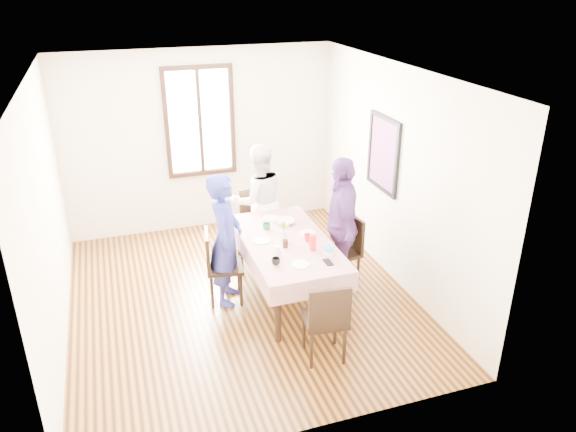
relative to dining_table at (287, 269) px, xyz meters
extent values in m
plane|color=black|center=(-0.54, 0.14, -0.38)|extent=(4.50, 4.50, 0.00)
plane|color=beige|center=(-0.54, 2.39, 0.98)|extent=(4.00, 0.00, 4.00)
plane|color=beige|center=(1.46, 0.14, 0.98)|extent=(0.00, 4.50, 4.50)
cube|color=black|center=(-0.54, 2.37, 1.27)|extent=(1.02, 0.06, 1.62)
cube|color=white|center=(-0.54, 2.38, 1.27)|extent=(0.90, 0.02, 1.50)
cube|color=red|center=(1.44, 0.44, 1.18)|extent=(0.04, 0.76, 0.96)
cube|color=black|center=(0.00, 0.00, 0.00)|extent=(0.86, 1.76, 0.75)
cube|color=#5B000F|center=(0.00, 0.00, 0.38)|extent=(0.98, 1.88, 0.01)
cube|color=black|center=(-0.72, 0.16, 0.08)|extent=(0.48, 0.48, 0.91)
cube|color=black|center=(0.72, 0.05, 0.08)|extent=(0.47, 0.47, 0.91)
cube|color=black|center=(0.00, 1.21, 0.08)|extent=(0.46, 0.46, 0.91)
cube|color=black|center=(0.00, -1.21, 0.08)|extent=(0.47, 0.47, 0.91)
imported|color=navy|center=(-0.70, 0.16, 0.43)|extent=(0.57, 0.69, 1.61)
imported|color=white|center=(0.00, 1.19, 0.42)|extent=(0.78, 0.61, 1.60)
imported|color=#60377E|center=(0.70, 0.05, 0.48)|extent=(0.63, 1.07, 1.70)
imported|color=black|center=(-0.29, -0.50, 0.42)|extent=(0.11, 0.11, 0.08)
imported|color=red|center=(0.23, -0.09, 0.43)|extent=(0.13, 0.13, 0.08)
imported|color=#0C7226|center=(-0.13, 0.38, 0.42)|extent=(0.13, 0.13, 0.08)
imported|color=white|center=(0.13, 0.45, 0.42)|extent=(0.27, 0.27, 0.06)
cube|color=red|center=(0.20, -0.32, 0.48)|extent=(0.06, 0.06, 0.19)
cylinder|color=white|center=(0.35, -0.47, 0.42)|extent=(0.12, 0.12, 0.06)
cylinder|color=black|center=(-0.07, -0.16, 0.43)|extent=(0.06, 0.06, 0.09)
cylinder|color=silver|center=(-0.21, -0.28, 0.44)|extent=(0.07, 0.07, 0.10)
cube|color=black|center=(0.26, -0.65, 0.39)|extent=(0.08, 0.16, 0.01)
cylinder|color=silver|center=(-0.02, 0.03, 0.45)|extent=(0.06, 0.06, 0.12)
cylinder|color=white|center=(-0.28, 0.08, 0.39)|extent=(0.20, 0.20, 0.01)
cylinder|color=white|center=(0.29, 0.10, 0.39)|extent=(0.20, 0.20, 0.01)
cylinder|color=white|center=(0.01, 0.67, 0.39)|extent=(0.20, 0.20, 0.01)
cylinder|color=white|center=(-0.04, -0.60, 0.39)|extent=(0.20, 0.20, 0.01)
cylinder|color=blue|center=(0.35, -0.47, 0.45)|extent=(0.12, 0.12, 0.01)
camera|label=1|loc=(-1.83, -5.51, 3.30)|focal=34.48mm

